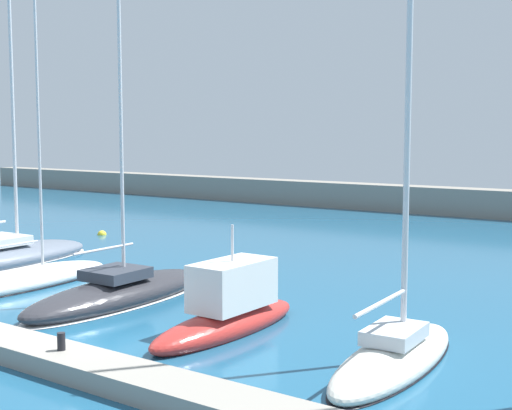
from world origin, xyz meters
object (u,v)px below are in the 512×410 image
(dock_bollard, at_px, (61,341))
(sailboat_ivory_sixth, at_px, (395,354))
(sailboat_charcoal_fourth, at_px, (120,292))
(mooring_buoy_yellow, at_px, (102,235))
(sailboat_white_third, at_px, (25,279))
(motorboat_red_fifth, at_px, (229,309))

(dock_bollard, bearing_deg, sailboat_ivory_sixth, 37.46)
(sailboat_charcoal_fourth, xyz_separation_m, sailboat_ivory_sixth, (10.54, -0.69, -0.08))
(sailboat_ivory_sixth, distance_m, mooring_buoy_yellow, 26.01)
(sailboat_charcoal_fourth, bearing_deg, sailboat_white_third, 90.84)
(sailboat_charcoal_fourth, relative_size, mooring_buoy_yellow, 34.30)
(sailboat_white_third, bearing_deg, motorboat_red_fifth, -94.30)
(motorboat_red_fifth, bearing_deg, dock_bollard, 166.13)
(sailboat_ivory_sixth, height_order, mooring_buoy_yellow, sailboat_ivory_sixth)
(sailboat_charcoal_fourth, bearing_deg, mooring_buoy_yellow, 48.10)
(sailboat_white_third, distance_m, motorboat_red_fifth, 10.19)
(sailboat_charcoal_fourth, xyz_separation_m, dock_bollard, (3.96, -5.73, 0.33))
(motorboat_red_fifth, distance_m, sailboat_ivory_sixth, 5.29)
(sailboat_white_third, xyz_separation_m, motorboat_red_fifth, (10.17, -0.41, 0.42))
(sailboat_white_third, relative_size, mooring_buoy_yellow, 31.10)
(motorboat_red_fifth, bearing_deg, mooring_buoy_yellow, 57.96)
(dock_bollard, bearing_deg, motorboat_red_fifth, 75.79)
(sailboat_white_third, relative_size, dock_bollard, 36.40)
(sailboat_ivory_sixth, bearing_deg, mooring_buoy_yellow, 60.13)
(motorboat_red_fifth, relative_size, dock_bollard, 14.36)
(motorboat_red_fifth, height_order, mooring_buoy_yellow, motorboat_red_fifth)
(sailboat_charcoal_fourth, height_order, sailboat_ivory_sixth, sailboat_charcoal_fourth)
(sailboat_white_third, relative_size, motorboat_red_fifth, 2.53)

